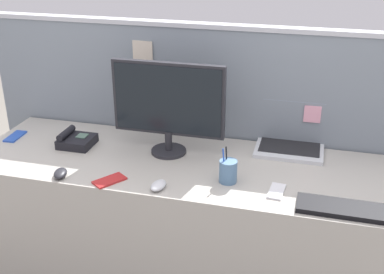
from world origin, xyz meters
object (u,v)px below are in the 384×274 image
(desk_phone, at_px, (76,140))
(cell_phone_red_case, at_px, (110,180))
(computer_mouse_left_hand, at_px, (158,185))
(pen_cup, at_px, (228,171))
(cell_phone_blue_case, at_px, (15,136))
(cell_phone_white_slab, at_px, (277,191))
(computer_mouse_right_hand, at_px, (60,173))
(laptop, at_px, (291,137))
(keyboard_main, at_px, (343,208))
(desktop_monitor, at_px, (168,103))

(desk_phone, relative_size, cell_phone_red_case, 1.17)
(computer_mouse_left_hand, xyz_separation_m, pen_cup, (0.29, 0.14, 0.04))
(computer_mouse_left_hand, height_order, cell_phone_blue_case, computer_mouse_left_hand)
(cell_phone_white_slab, bearing_deg, desk_phone, 173.45)
(computer_mouse_left_hand, bearing_deg, pen_cup, 34.38)
(computer_mouse_right_hand, height_order, computer_mouse_left_hand, same)
(laptop, relative_size, desk_phone, 2.02)
(desk_phone, xyz_separation_m, cell_phone_blue_case, (-0.37, 0.01, -0.02))
(keyboard_main, xyz_separation_m, computer_mouse_left_hand, (-0.79, -0.02, 0.01))
(cell_phone_red_case, distance_m, cell_phone_white_slab, 0.76)
(desk_phone, height_order, cell_phone_red_case, desk_phone)
(computer_mouse_left_hand, relative_size, cell_phone_red_case, 0.68)
(keyboard_main, relative_size, computer_mouse_left_hand, 3.75)
(desk_phone, xyz_separation_m, computer_mouse_right_hand, (0.09, -0.33, -0.01))
(computer_mouse_right_hand, height_order, cell_phone_white_slab, computer_mouse_right_hand)
(computer_mouse_left_hand, bearing_deg, laptop, 55.88)
(desk_phone, bearing_deg, computer_mouse_right_hand, -75.05)
(desk_phone, distance_m, cell_phone_blue_case, 0.38)
(laptop, xyz_separation_m, computer_mouse_right_hand, (-1.01, -0.60, -0.05))
(cell_phone_blue_case, bearing_deg, keyboard_main, -12.98)
(cell_phone_white_slab, bearing_deg, laptop, 92.31)
(laptop, height_order, keyboard_main, laptop)
(pen_cup, relative_size, cell_phone_blue_case, 1.15)
(computer_mouse_left_hand, distance_m, cell_phone_white_slab, 0.52)
(desktop_monitor, height_order, desk_phone, desktop_monitor)
(laptop, relative_size, cell_phone_red_case, 2.36)
(cell_phone_red_case, height_order, cell_phone_white_slab, same)
(cell_phone_red_case, bearing_deg, keyboard_main, 36.58)
(desktop_monitor, relative_size, computer_mouse_right_hand, 5.73)
(keyboard_main, height_order, computer_mouse_left_hand, computer_mouse_left_hand)
(cell_phone_blue_case, bearing_deg, pen_cup, -11.63)
(cell_phone_red_case, bearing_deg, desk_phone, 171.85)
(computer_mouse_left_hand, distance_m, pen_cup, 0.32)
(desk_phone, bearing_deg, desktop_monitor, 5.76)
(computer_mouse_left_hand, bearing_deg, desktop_monitor, 108.11)
(pen_cup, relative_size, cell_phone_white_slab, 1.23)
(desktop_monitor, height_order, computer_mouse_left_hand, desktop_monitor)
(desktop_monitor, relative_size, pen_cup, 3.40)
(computer_mouse_right_hand, bearing_deg, pen_cup, -6.79)
(desktop_monitor, relative_size, desk_phone, 3.34)
(desk_phone, distance_m, cell_phone_red_case, 0.46)
(laptop, bearing_deg, pen_cup, -119.06)
(computer_mouse_left_hand, relative_size, cell_phone_blue_case, 0.68)
(desk_phone, xyz_separation_m, cell_phone_red_case, (0.33, -0.32, -0.02))
(desktop_monitor, height_order, pen_cup, desktop_monitor)
(desktop_monitor, relative_size, computer_mouse_left_hand, 5.73)
(desktop_monitor, distance_m, cell_phone_blue_case, 0.92)
(laptop, bearing_deg, desktop_monitor, -160.26)
(laptop, height_order, pen_cup, laptop)
(pen_cup, bearing_deg, computer_mouse_left_hand, -153.87)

